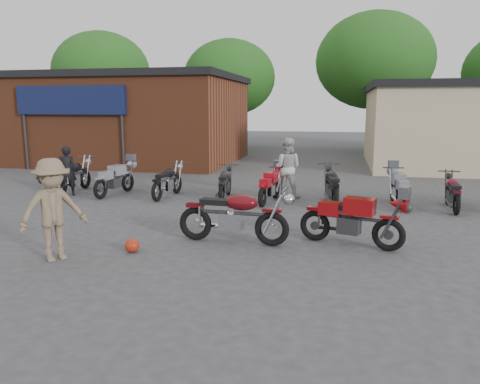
% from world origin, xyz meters
% --- Properties ---
extents(ground, '(90.00, 90.00, 0.00)m').
position_xyz_m(ground, '(0.00, 0.00, 0.00)').
color(ground, '#3A3A3D').
extents(brick_building, '(12.00, 8.00, 4.00)m').
position_xyz_m(brick_building, '(-9.00, 14.00, 2.00)').
color(brick_building, brown).
rests_on(brick_building, ground).
extents(tree_0, '(6.56, 6.56, 8.20)m').
position_xyz_m(tree_0, '(-14.00, 22.00, 4.10)').
color(tree_0, '#164612').
rests_on(tree_0, ground).
extents(tree_1, '(5.92, 5.92, 7.40)m').
position_xyz_m(tree_1, '(-5.00, 22.00, 3.70)').
color(tree_1, '#164612').
rests_on(tree_1, ground).
extents(tree_2, '(7.04, 7.04, 8.80)m').
position_xyz_m(tree_2, '(4.00, 22.00, 4.40)').
color(tree_2, '#164612').
rests_on(tree_2, ground).
extents(vintage_motorcycle, '(2.25, 0.86, 1.28)m').
position_xyz_m(vintage_motorcycle, '(0.18, 0.71, 0.64)').
color(vintage_motorcycle, '#5B0B11').
rests_on(vintage_motorcycle, ground).
extents(sportbike, '(2.14, 1.23, 1.18)m').
position_xyz_m(sportbike, '(2.49, 1.00, 0.59)').
color(sportbike, '#9D0D10').
rests_on(sportbike, ground).
extents(helmet, '(0.33, 0.33, 0.26)m').
position_xyz_m(helmet, '(-1.59, -0.28, 0.13)').
color(helmet, '#A32611').
rests_on(helmet, ground).
extents(person_dark, '(0.68, 0.62, 1.55)m').
position_xyz_m(person_dark, '(-6.02, 4.62, 0.78)').
color(person_dark, black).
rests_on(person_dark, ground).
extents(person_light, '(0.92, 0.74, 1.82)m').
position_xyz_m(person_light, '(0.63, 5.79, 0.91)').
color(person_light, '#BABBB6').
rests_on(person_light, ground).
extents(person_tan, '(1.27, 1.36, 1.84)m').
position_xyz_m(person_tan, '(-2.74, -0.98, 0.92)').
color(person_tan, '#7B644C').
rests_on(person_tan, ground).
extents(row_bike_0, '(0.75, 2.08, 1.19)m').
position_xyz_m(row_bike_0, '(-6.15, 5.21, 0.60)').
color(row_bike_0, black).
rests_on(row_bike_0, ground).
extents(row_bike_1, '(0.94, 1.99, 1.11)m').
position_xyz_m(row_bike_1, '(-4.64, 5.08, 0.56)').
color(row_bike_1, '#8F919C').
rests_on(row_bike_1, ground).
extents(row_bike_2, '(0.78, 1.94, 1.10)m').
position_xyz_m(row_bike_2, '(-2.90, 5.07, 0.55)').
color(row_bike_2, black).
rests_on(row_bike_2, ground).
extents(row_bike_3, '(0.76, 1.86, 1.05)m').
position_xyz_m(row_bike_3, '(-1.14, 5.21, 0.53)').
color(row_bike_3, black).
rests_on(row_bike_3, ground).
extents(row_bike_4, '(0.85, 1.87, 1.05)m').
position_xyz_m(row_bike_4, '(0.25, 4.92, 0.52)').
color(row_bike_4, '#B50F1C').
rests_on(row_bike_4, ground).
extents(row_bike_5, '(0.96, 2.13, 1.19)m').
position_xyz_m(row_bike_5, '(2.00, 5.00, 0.60)').
color(row_bike_5, black).
rests_on(row_bike_5, ground).
extents(row_bike_6, '(0.80, 1.94, 1.10)m').
position_xyz_m(row_bike_6, '(3.81, 5.14, 0.55)').
color(row_bike_6, gray).
rests_on(row_bike_6, ground).
extents(row_bike_7, '(0.70, 1.84, 1.05)m').
position_xyz_m(row_bike_7, '(5.17, 5.00, 0.53)').
color(row_bike_7, '#5B0B1C').
rests_on(row_bike_7, ground).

